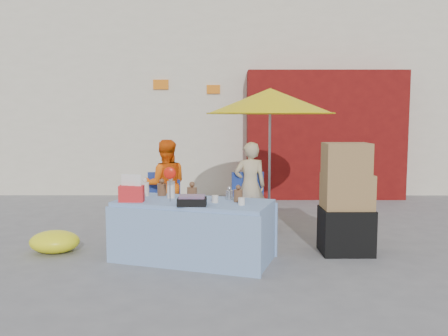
{
  "coord_description": "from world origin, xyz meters",
  "views": [
    {
      "loc": [
        0.15,
        -5.54,
        1.65
      ],
      "look_at": [
        0.13,
        0.6,
        1.0
      ],
      "focal_mm": 38.0,
      "sensor_mm": 36.0,
      "label": 1
    }
  ],
  "objects_px": {
    "vendor_orange": "(166,185)",
    "box_stack": "(346,203)",
    "vendor_beige": "(250,186)",
    "umbrella": "(270,102)",
    "chair_left": "(165,214)",
    "market_table": "(193,229)",
    "chair_right": "(250,214)"
  },
  "relations": [
    {
      "from": "market_table",
      "to": "chair_left",
      "type": "bearing_deg",
      "value": 127.92
    },
    {
      "from": "market_table",
      "to": "chair_left",
      "type": "xyz_separation_m",
      "value": [
        -0.51,
        1.39,
        -0.1
      ]
    },
    {
      "from": "umbrella",
      "to": "box_stack",
      "type": "distance_m",
      "value": 2.06
    },
    {
      "from": "chair_left",
      "to": "umbrella",
      "type": "distance_m",
      "value": 2.27
    },
    {
      "from": "chair_left",
      "to": "umbrella",
      "type": "xyz_separation_m",
      "value": [
        1.55,
        0.28,
        1.64
      ]
    },
    {
      "from": "chair_left",
      "to": "chair_right",
      "type": "relative_size",
      "value": 1.0
    },
    {
      "from": "umbrella",
      "to": "box_stack",
      "type": "height_order",
      "value": "umbrella"
    },
    {
      "from": "vendor_beige",
      "to": "umbrella",
      "type": "bearing_deg",
      "value": -161.38
    },
    {
      "from": "chair_right",
      "to": "vendor_beige",
      "type": "height_order",
      "value": "vendor_beige"
    },
    {
      "from": "vendor_orange",
      "to": "vendor_beige",
      "type": "xyz_separation_m",
      "value": [
        1.25,
        0.0,
        -0.02
      ]
    },
    {
      "from": "vendor_orange",
      "to": "umbrella",
      "type": "relative_size",
      "value": 0.64
    },
    {
      "from": "vendor_beige",
      "to": "umbrella",
      "type": "distance_m",
      "value": 1.29
    },
    {
      "from": "chair_left",
      "to": "box_stack",
      "type": "height_order",
      "value": "box_stack"
    },
    {
      "from": "chair_left",
      "to": "vendor_orange",
      "type": "bearing_deg",
      "value": 81.13
    },
    {
      "from": "chair_right",
      "to": "umbrella",
      "type": "relative_size",
      "value": 0.41
    },
    {
      "from": "chair_right",
      "to": "box_stack",
      "type": "bearing_deg",
      "value": -53.44
    },
    {
      "from": "vendor_orange",
      "to": "box_stack",
      "type": "xyz_separation_m",
      "value": [
        2.35,
        -1.26,
        -0.04
      ]
    },
    {
      "from": "umbrella",
      "to": "chair_right",
      "type": "bearing_deg",
      "value": -136.74
    },
    {
      "from": "vendor_beige",
      "to": "vendor_orange",
      "type": "bearing_deg",
      "value": -7.94
    },
    {
      "from": "chair_right",
      "to": "umbrella",
      "type": "xyz_separation_m",
      "value": [
        0.3,
        0.28,
        1.64
      ]
    },
    {
      "from": "market_table",
      "to": "umbrella",
      "type": "xyz_separation_m",
      "value": [
        1.04,
        1.68,
        1.53
      ]
    },
    {
      "from": "chair_right",
      "to": "vendor_orange",
      "type": "distance_m",
      "value": 1.32
    },
    {
      "from": "chair_right",
      "to": "box_stack",
      "type": "height_order",
      "value": "box_stack"
    },
    {
      "from": "umbrella",
      "to": "box_stack",
      "type": "xyz_separation_m",
      "value": [
        0.8,
        -1.41,
        -1.27
      ]
    },
    {
      "from": "vendor_orange",
      "to": "box_stack",
      "type": "distance_m",
      "value": 2.67
    },
    {
      "from": "vendor_beige",
      "to": "chair_left",
      "type": "bearing_deg",
      "value": -1.82
    },
    {
      "from": "chair_right",
      "to": "box_stack",
      "type": "distance_m",
      "value": 1.62
    },
    {
      "from": "chair_left",
      "to": "market_table",
      "type": "bearing_deg",
      "value": -77.78
    },
    {
      "from": "market_table",
      "to": "vendor_orange",
      "type": "xyz_separation_m",
      "value": [
        -0.51,
        1.53,
        0.31
      ]
    },
    {
      "from": "chair_right",
      "to": "vendor_beige",
      "type": "distance_m",
      "value": 0.42
    },
    {
      "from": "market_table",
      "to": "chair_right",
      "type": "distance_m",
      "value": 1.58
    },
    {
      "from": "chair_left",
      "to": "vendor_beige",
      "type": "bearing_deg",
      "value": -1.82
    }
  ]
}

